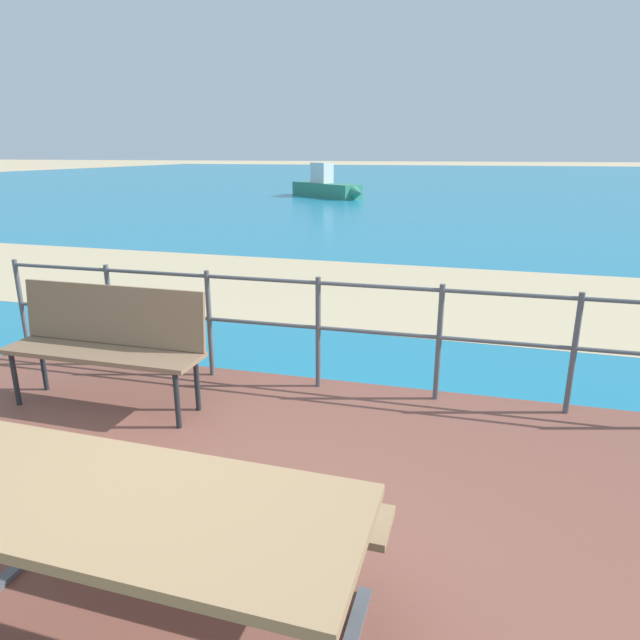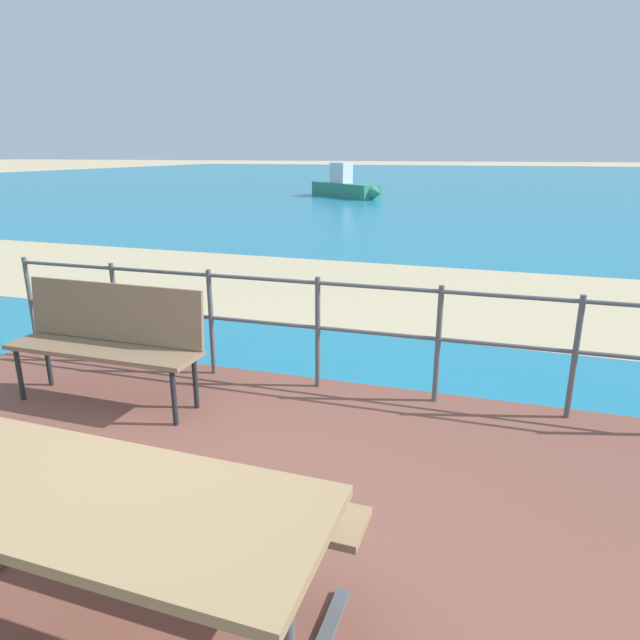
# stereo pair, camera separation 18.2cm
# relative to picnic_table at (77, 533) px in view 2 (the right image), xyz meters

# --- Properties ---
(ground_plane) EXTENTS (240.00, 240.00, 0.00)m
(ground_plane) POSITION_rel_picnic_table_xyz_m (0.02, 0.37, -0.67)
(ground_plane) COLOR tan
(patio_paving) EXTENTS (6.40, 5.20, 0.06)m
(patio_paving) POSITION_rel_picnic_table_xyz_m (0.02, 0.37, -0.64)
(patio_paving) COLOR brown
(patio_paving) RESTS_ON ground
(sea_water) EXTENTS (90.00, 90.00, 0.01)m
(sea_water) POSITION_rel_picnic_table_xyz_m (0.02, 40.37, -0.66)
(sea_water) COLOR teal
(sea_water) RESTS_ON ground
(beach_strip) EXTENTS (54.08, 5.27, 0.01)m
(beach_strip) POSITION_rel_picnic_table_xyz_m (0.02, 6.50, -0.66)
(beach_strip) COLOR tan
(beach_strip) RESTS_ON ground
(picnic_table) EXTENTS (1.90, 1.36, 0.80)m
(picnic_table) POSITION_rel_picnic_table_xyz_m (0.00, 0.00, 0.00)
(picnic_table) COLOR #8C704C
(picnic_table) RESTS_ON patio_paving
(park_bench) EXTENTS (1.58, 0.44, 0.94)m
(park_bench) POSITION_rel_picnic_table_xyz_m (-1.46, 2.08, -0.05)
(park_bench) COLOR #7A6047
(park_bench) RESTS_ON patio_paving
(railing_fence) EXTENTS (5.94, 0.04, 0.95)m
(railing_fence) POSITION_rel_picnic_table_xyz_m (0.02, 2.82, -0.02)
(railing_fence) COLOR #4C5156
(railing_fence) RESTS_ON patio_paving
(boat_near) EXTENTS (4.00, 3.51, 1.49)m
(boat_near) POSITION_rel_picnic_table_xyz_m (-5.10, 23.33, -0.23)
(boat_near) COLOR #338466
(boat_near) RESTS_ON sea_water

